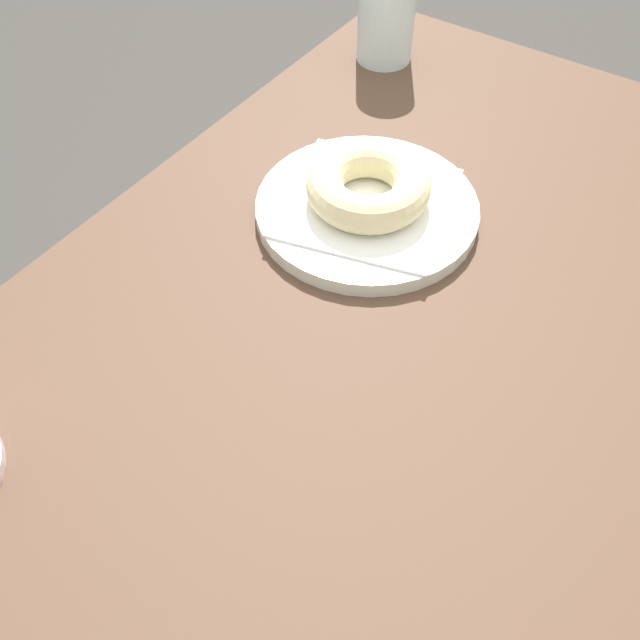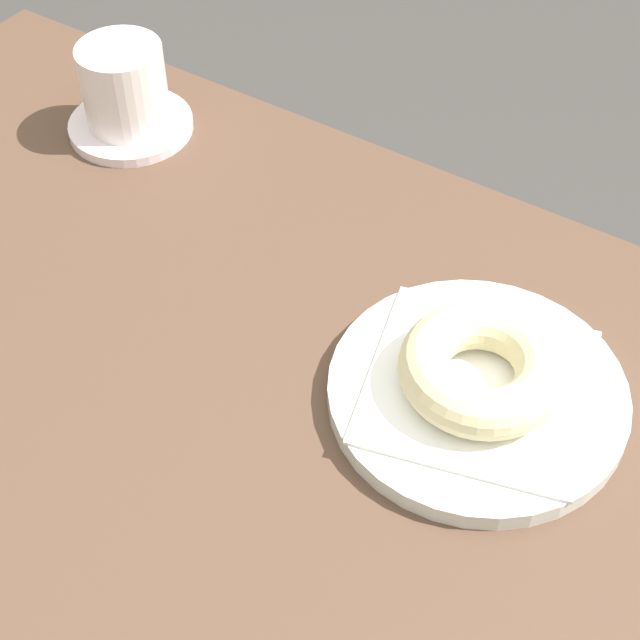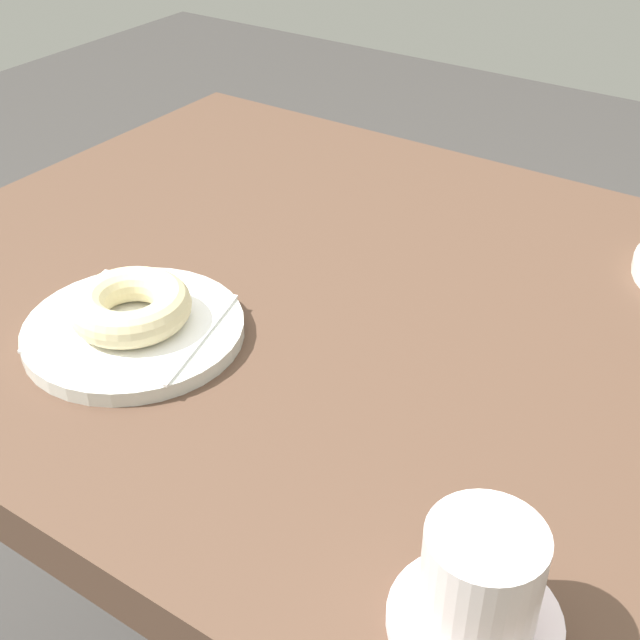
# 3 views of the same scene
# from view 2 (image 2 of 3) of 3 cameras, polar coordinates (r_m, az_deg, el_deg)

# --- Properties ---
(table) EXTENTS (1.07, 0.83, 0.77)m
(table) POSITION_cam_2_polar(r_m,az_deg,el_deg) (0.77, -8.14, -13.76)
(table) COLOR #4F3729
(table) RESTS_ON ground_plane
(plate_sugar_ring) EXTENTS (0.22, 0.22, 0.02)m
(plate_sugar_ring) POSITION_cam_2_polar(r_m,az_deg,el_deg) (0.73, 9.15, -4.25)
(plate_sugar_ring) COLOR silver
(plate_sugar_ring) RESTS_ON table
(napkin_sugar_ring) EXTENTS (0.19, 0.19, 0.00)m
(napkin_sugar_ring) POSITION_cam_2_polar(r_m,az_deg,el_deg) (0.72, 9.24, -3.80)
(napkin_sugar_ring) COLOR white
(napkin_sugar_ring) RESTS_ON plate_sugar_ring
(donut_sugar_ring) EXTENTS (0.12, 0.12, 0.04)m
(donut_sugar_ring) POSITION_cam_2_polar(r_m,az_deg,el_deg) (0.71, 9.43, -2.79)
(donut_sugar_ring) COLOR beige
(donut_sugar_ring) RESTS_ON napkin_sugar_ring
(coffee_cup) EXTENTS (0.12, 0.12, 0.09)m
(coffee_cup) POSITION_cam_2_polar(r_m,az_deg,el_deg) (0.96, -11.29, 12.84)
(coffee_cup) COLOR silver
(coffee_cup) RESTS_ON table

